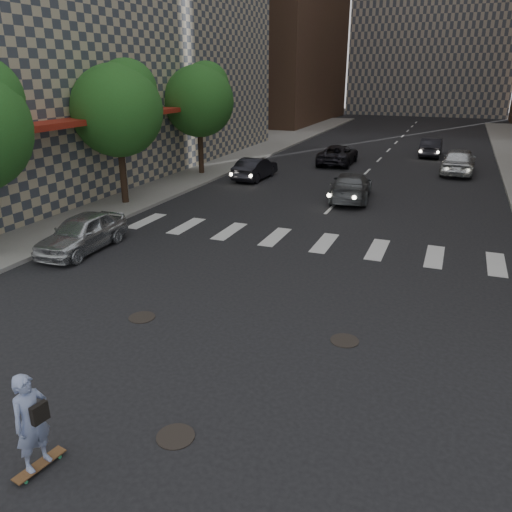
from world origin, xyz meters
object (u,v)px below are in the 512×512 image
(traffic_car_a, at_px, (255,168))
(tree_b, at_px, (119,106))
(silver_sedan, at_px, (82,233))
(traffic_car_d, at_px, (459,161))
(skateboarder, at_px, (32,422))
(traffic_car_b, at_px, (351,186))
(tree_c, at_px, (201,98))
(traffic_car_e, at_px, (431,147))
(traffic_car_c, at_px, (338,155))

(traffic_car_a, bearing_deg, tree_b, 67.96)
(tree_b, xyz_separation_m, silver_sedan, (2.45, -6.20, -3.97))
(traffic_car_d, bearing_deg, skateboarder, 81.25)
(tree_b, relative_size, traffic_car_b, 1.41)
(tree_c, distance_m, traffic_car_b, 11.11)
(skateboarder, distance_m, traffic_car_e, 36.21)
(traffic_car_a, distance_m, traffic_car_c, 7.72)
(tree_b, distance_m, skateboarder, 17.98)
(skateboarder, height_order, silver_sedan, skateboarder)
(traffic_car_c, xyz_separation_m, traffic_car_e, (5.84, 6.00, 0.03))
(tree_b, relative_size, traffic_car_c, 1.37)
(skateboarder, bearing_deg, traffic_car_e, 93.31)
(skateboarder, bearing_deg, traffic_car_c, 103.19)
(tree_c, xyz_separation_m, traffic_car_d, (14.89, 6.27, -3.82))
(silver_sedan, distance_m, traffic_car_d, 23.95)
(tree_c, relative_size, traffic_car_b, 1.41)
(tree_c, relative_size, traffic_car_a, 1.67)
(tree_b, relative_size, traffic_car_e, 1.56)
(tree_c, relative_size, traffic_car_c, 1.37)
(tree_c, relative_size, skateboarder, 3.65)
(traffic_car_c, relative_size, traffic_car_e, 1.14)
(tree_b, xyz_separation_m, traffic_car_e, (12.85, 20.86, -3.95))
(tree_b, bearing_deg, skateboarder, -59.37)
(tree_b, height_order, traffic_car_e, tree_b)
(traffic_car_a, bearing_deg, traffic_car_e, -123.72)
(traffic_car_a, distance_m, traffic_car_d, 12.98)
(traffic_car_d, relative_size, traffic_car_e, 1.15)
(skateboarder, distance_m, traffic_car_c, 30.06)
(traffic_car_d, bearing_deg, tree_c, 25.48)
(silver_sedan, distance_m, traffic_car_e, 28.99)
(skateboarder, relative_size, traffic_car_b, 0.39)
(tree_c, bearing_deg, skateboarder, -68.82)
(tree_c, bearing_deg, silver_sedan, -80.19)
(tree_c, distance_m, traffic_car_d, 16.60)
(traffic_car_c, bearing_deg, traffic_car_e, -135.49)
(tree_c, xyz_separation_m, traffic_car_c, (7.01, 6.86, -3.98))
(skateboarder, xyz_separation_m, traffic_car_c, (-1.95, 30.00, -0.28))
(silver_sedan, relative_size, traffic_car_c, 0.82)
(tree_b, bearing_deg, traffic_car_e, 58.37)
(tree_c, xyz_separation_m, silver_sedan, (2.45, -14.20, -3.97))
(silver_sedan, xyz_separation_m, traffic_car_e, (10.39, 27.06, 0.02))
(skateboarder, distance_m, traffic_car_b, 20.22)
(tree_c, height_order, silver_sedan, tree_c)
(traffic_car_a, bearing_deg, silver_sedan, 87.59)
(tree_b, height_order, traffic_car_b, tree_b)
(tree_b, distance_m, tree_c, 8.00)
(traffic_car_b, bearing_deg, traffic_car_d, -124.23)
(traffic_car_b, bearing_deg, skateboarder, 81.14)
(tree_b, xyz_separation_m, traffic_car_c, (7.01, 14.86, -3.98))
(silver_sedan, relative_size, traffic_car_a, 1.00)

